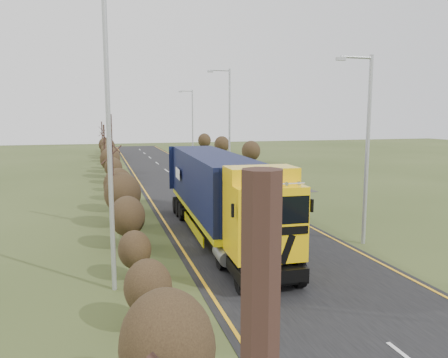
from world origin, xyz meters
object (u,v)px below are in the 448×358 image
(lorry, at_px, (218,191))
(speed_sign, at_px, (258,172))
(car_red_hatchback, at_px, (247,169))
(streetlight_near, at_px, (366,143))
(car_blue_sedan, at_px, (253,171))

(lorry, height_order, speed_sign, lorry)
(car_red_hatchback, bearing_deg, streetlight_near, 102.84)
(lorry, bearing_deg, car_red_hatchback, 69.90)
(lorry, height_order, car_red_hatchback, lorry)
(lorry, bearing_deg, car_blue_sedan, 68.03)
(car_red_hatchback, distance_m, speed_sign, 7.06)
(streetlight_near, bearing_deg, lorry, 155.84)
(car_blue_sedan, bearing_deg, car_red_hatchback, -64.77)
(car_blue_sedan, bearing_deg, speed_sign, 102.67)
(lorry, relative_size, speed_sign, 7.38)
(lorry, height_order, car_blue_sedan, lorry)
(car_red_hatchback, relative_size, car_blue_sedan, 0.92)
(speed_sign, bearing_deg, car_blue_sedan, 74.90)
(car_red_hatchback, height_order, car_blue_sedan, car_blue_sedan)
(speed_sign, bearing_deg, streetlight_near, -93.16)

